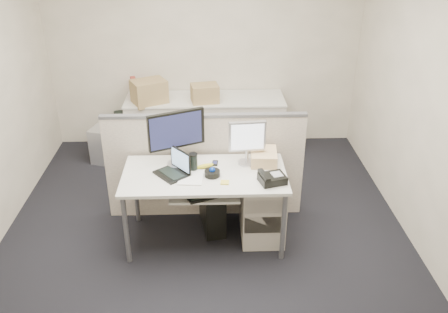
{
  "coord_description": "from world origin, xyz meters",
  "views": [
    {
      "loc": [
        0.05,
        -3.77,
        2.86
      ],
      "look_at": [
        0.18,
        0.15,
        0.82
      ],
      "focal_mm": 38.0,
      "sensor_mm": 36.0,
      "label": 1
    }
  ],
  "objects_px": {
    "monitor_main": "(177,139)",
    "desk_phone": "(272,179)",
    "laptop": "(171,164)",
    "desk": "(205,179)"
  },
  "relations": [
    {
      "from": "laptop",
      "to": "desk",
      "type": "bearing_deg",
      "value": 54.95
    },
    {
      "from": "monitor_main",
      "to": "desk_phone",
      "type": "height_order",
      "value": "monitor_main"
    },
    {
      "from": "monitor_main",
      "to": "laptop",
      "type": "relative_size",
      "value": 1.83
    },
    {
      "from": "laptop",
      "to": "desk_phone",
      "type": "bearing_deg",
      "value": 41.05
    },
    {
      "from": "laptop",
      "to": "monitor_main",
      "type": "bearing_deg",
      "value": 127.1
    },
    {
      "from": "desk",
      "to": "monitor_main",
      "type": "height_order",
      "value": "monitor_main"
    },
    {
      "from": "desk",
      "to": "desk_phone",
      "type": "height_order",
      "value": "desk_phone"
    },
    {
      "from": "monitor_main",
      "to": "laptop",
      "type": "xyz_separation_m",
      "value": [
        -0.05,
        -0.2,
        -0.16
      ]
    },
    {
      "from": "monitor_main",
      "to": "desk",
      "type": "bearing_deg",
      "value": -59.33
    },
    {
      "from": "monitor_main",
      "to": "desk_phone",
      "type": "bearing_deg",
      "value": -46.53
    }
  ]
}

